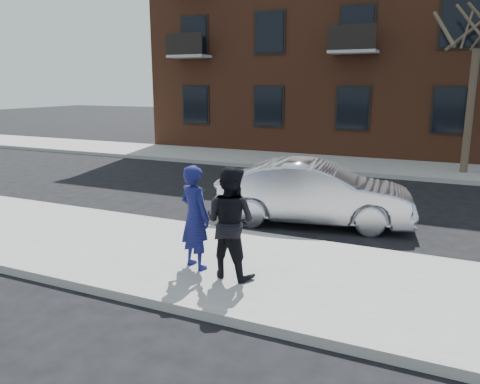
% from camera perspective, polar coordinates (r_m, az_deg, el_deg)
% --- Properties ---
extents(ground, '(100.00, 100.00, 0.00)m').
position_cam_1_polar(ground, '(8.82, -4.95, -8.22)').
color(ground, black).
rests_on(ground, ground).
extents(near_sidewalk, '(50.00, 3.50, 0.15)m').
position_cam_1_polar(near_sidewalk, '(8.60, -5.79, -8.29)').
color(near_sidewalk, gray).
rests_on(near_sidewalk, ground).
extents(near_curb, '(50.00, 0.10, 0.15)m').
position_cam_1_polar(near_curb, '(10.09, -0.61, -4.95)').
color(near_curb, '#999691').
rests_on(near_curb, ground).
extents(far_sidewalk, '(50.00, 3.50, 0.15)m').
position_cam_1_polar(far_sidewalk, '(19.09, 11.94, 3.34)').
color(far_sidewalk, gray).
rests_on(far_sidewalk, ground).
extents(far_curb, '(50.00, 0.10, 0.15)m').
position_cam_1_polar(far_curb, '(17.36, 10.60, 2.46)').
color(far_curb, '#999691').
rests_on(far_curb, ground).
extents(apartment_building, '(24.30, 10.30, 12.30)m').
position_cam_1_polar(apartment_building, '(25.39, 20.92, 18.91)').
color(apartment_building, brown).
rests_on(apartment_building, ground).
extents(silver_sedan, '(4.65, 2.32, 1.46)m').
position_cam_1_polar(silver_sedan, '(10.94, 9.05, -0.12)').
color(silver_sedan, '#B7BABF').
rests_on(silver_sedan, ground).
extents(man_hoodie, '(0.75, 0.63, 1.76)m').
position_cam_1_polar(man_hoodie, '(7.82, -5.52, -3.07)').
color(man_hoodie, navy).
rests_on(man_hoodie, near_sidewalk).
extents(man_peacoat, '(0.95, 0.78, 1.81)m').
position_cam_1_polar(man_peacoat, '(7.43, -1.23, -3.67)').
color(man_peacoat, black).
rests_on(man_peacoat, near_sidewalk).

